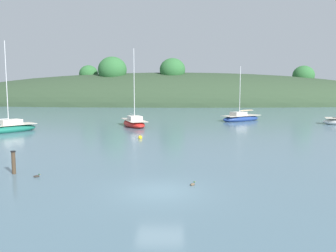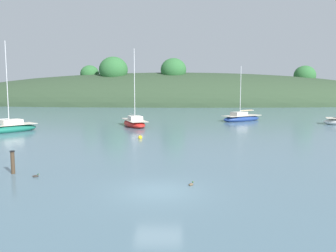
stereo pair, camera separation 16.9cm
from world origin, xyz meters
name	(u,v)px [view 2 (the right image)]	position (x,y,z in m)	size (l,w,h in m)	color
ground_plane	(158,191)	(0.00, 0.00, 0.00)	(400.00, 400.00, 0.00)	slate
far_shoreline_hill	(174,104)	(-0.03, 91.08, 0.11)	(150.00, 36.00, 23.82)	#2D422B
sailboat_yellow_far	(7,128)	(-19.55, 23.66, 0.45)	(6.80, 7.32, 11.11)	#196B56
sailboat_blue_center	(241,118)	(11.26, 38.30, 0.44)	(7.45, 6.16, 8.90)	navy
sailboat_orange_cutter	(134,123)	(-4.93, 30.44, 0.44)	(4.87, 7.69, 10.82)	red
mooring_buoy_inner	(140,137)	(-2.91, 18.73, 0.12)	(0.44, 0.44, 0.54)	yellow
duck_lone_left	(36,176)	(-7.61, 2.75, 0.05)	(0.41, 0.30, 0.24)	#2D2823
duck_lead	(191,184)	(1.77, 1.18, 0.05)	(0.36, 0.38, 0.24)	brown
jetty_piling	(13,162)	(-9.34, 3.52, 0.75)	(0.30, 0.30, 1.46)	#423323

